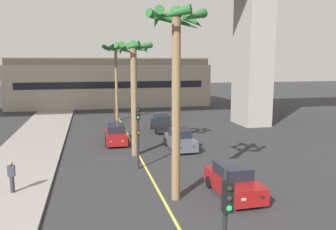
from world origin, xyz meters
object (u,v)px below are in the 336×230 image
Objects in this scene: car_queue_fourth at (116,135)px; palm_tree_far_median at (116,58)px; car_queue_front at (162,124)px; palm_tree_mid_median at (134,71)px; car_queue_third at (180,140)px; car_queue_second at (233,181)px; pedestrian_mid_block at (12,176)px; traffic_light_median_far at (138,127)px; palm_tree_near_median at (176,56)px.

palm_tree_far_median is (1.06, 11.52, 6.59)m from car_queue_fourth.
palm_tree_mid_median reaches higher than car_queue_front.
palm_tree_mid_median is 15.76m from palm_tree_far_median.
palm_tree_mid_median is (1.03, -4.19, 5.42)m from car_queue_fourth.
palm_tree_mid_median is at bearing -163.44° from car_queue_third.
palm_tree_far_median reaches higher than car_queue_second.
car_queue_third is at bearing 33.78° from pedestrian_mid_block.
traffic_light_median_far is at bearing -109.02° from car_queue_front.
car_queue_third is 0.99× the size of car_queue_fourth.
palm_tree_near_median is at bearing -77.91° from traffic_light_median_far.
car_queue_fourth is at bearing -139.00° from car_queue_front.
car_queue_fourth is 6.93m from palm_tree_mid_median.
palm_tree_mid_median is (0.19, 3.32, 3.43)m from traffic_light_median_far.
car_queue_second is 0.47× the size of palm_tree_far_median.
car_queue_second is at bearing -68.93° from car_queue_fourth.
car_queue_third is at bearing -91.04° from car_queue_front.
car_queue_third is 2.55× the size of pedestrian_mid_block.
car_queue_second is at bearing -89.80° from car_queue_front.
traffic_light_median_far is at bearing -131.54° from car_queue_third.
palm_tree_near_median is (-3.00, 0.14, 6.29)m from car_queue_second.
car_queue_front and car_queue_fourth have the same top height.
pedestrian_mid_block is at bearing 163.51° from palm_tree_near_median.
car_queue_fourth is (-4.75, 3.08, 0.00)m from car_queue_third.
palm_tree_mid_median is (-3.73, -1.11, 5.42)m from car_queue_third.
traffic_light_median_far is 0.47× the size of palm_tree_far_median.
traffic_light_median_far is at bearing -90.66° from palm_tree_far_median.
palm_tree_far_median is at bearing 99.07° from car_queue_second.
car_queue_front is 1.00× the size of car_queue_second.
palm_tree_mid_median is at bearing -76.22° from car_queue_fourth.
palm_tree_far_median reaches higher than traffic_light_median_far.
pedestrian_mid_block is (-6.91, -2.82, -1.72)m from traffic_light_median_far.
palm_tree_near_median is at bearing -81.28° from car_queue_fourth.
traffic_light_median_far is (-4.05, -11.75, 1.99)m from car_queue_front.
car_queue_third is at bearing 16.56° from palm_tree_mid_median.
car_queue_second is at bearing -88.87° from car_queue_third.
car_queue_front is 7.33m from car_queue_third.
pedestrian_mid_block reaches higher than car_queue_front.
palm_tree_near_median is (1.95, -12.70, 6.29)m from car_queue_fourth.
traffic_light_median_far is (0.83, -7.51, 1.99)m from car_queue_fourth.
palm_tree_near_median is at bearing -87.89° from palm_tree_far_median.
palm_tree_near_median is 10.30m from pedestrian_mid_block.
palm_tree_far_median reaches higher than pedestrian_mid_block.
palm_tree_near_median reaches higher than palm_tree_mid_median.
car_queue_second is 2.55× the size of pedestrian_mid_block.
pedestrian_mid_block is (-8.02, 2.38, -6.01)m from palm_tree_near_median.
car_queue_front is at bearing -62.23° from palm_tree_far_median.
car_queue_front is at bearing 70.98° from traffic_light_median_far.
car_queue_fourth is at bearing -95.23° from palm_tree_far_median.
traffic_light_median_far reaches higher than car_queue_fourth.
traffic_light_median_far reaches higher than pedestrian_mid_block.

